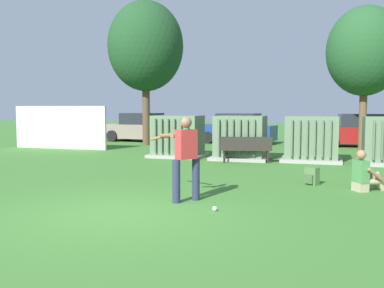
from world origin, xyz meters
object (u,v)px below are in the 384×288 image
(sports_ball, at_px, (215,209))
(transformer_west, at_px, (178,137))
(park_bench, at_px, (246,147))
(parked_car_left_of_center, at_px, (236,129))
(backpack, at_px, (312,176))
(transformer_mid_west, at_px, (240,138))
(batter, at_px, (185,154))
(seated_spectator, at_px, (364,175))
(parked_car_leftmost, at_px, (140,128))
(parked_car_right_of_center, at_px, (359,131))
(transformer_mid_east, at_px, (312,139))

(sports_ball, bearing_deg, transformer_west, 113.52)
(transformer_west, xyz_separation_m, park_bench, (2.87, -1.02, -0.25))
(transformer_west, bearing_deg, parked_car_left_of_center, 82.78)
(park_bench, height_order, backpack, park_bench)
(transformer_mid_west, xyz_separation_m, batter, (0.27, -7.46, 0.19))
(transformer_mid_west, relative_size, seated_spectator, 2.18)
(batter, bearing_deg, sports_ball, -39.54)
(transformer_west, xyz_separation_m, seated_spectator, (6.40, -5.31, -0.41))
(parked_car_leftmost, xyz_separation_m, parked_car_right_of_center, (11.74, 0.08, 0.00))
(parked_car_leftmost, bearing_deg, parked_car_right_of_center, 0.39)
(transformer_mid_east, relative_size, parked_car_leftmost, 0.49)
(seated_spectator, height_order, parked_car_right_of_center, parked_car_right_of_center)
(batter, relative_size, seated_spectator, 1.81)
(sports_ball, bearing_deg, transformer_mid_east, 79.96)
(transformer_west, distance_m, parked_car_leftmost, 8.24)
(batter, bearing_deg, seated_spectator, 31.75)
(batter, distance_m, parked_car_right_of_center, 15.08)
(parked_car_right_of_center, bearing_deg, parked_car_left_of_center, 177.92)
(transformer_mid_east, xyz_separation_m, park_bench, (-2.18, -1.11, -0.25))
(seated_spectator, relative_size, parked_car_leftmost, 0.22)
(transformer_west, height_order, seated_spectator, transformer_west)
(transformer_mid_east, bearing_deg, batter, -106.61)
(transformer_mid_east, xyz_separation_m, parked_car_leftmost, (-9.70, 6.72, -0.04))
(transformer_mid_east, distance_m, parked_car_leftmost, 11.80)
(transformer_west, height_order, parked_car_right_of_center, same)
(transformer_mid_west, distance_m, parked_car_left_of_center, 7.38)
(backpack, xyz_separation_m, parked_car_left_of_center, (-4.32, 11.94, 0.54))
(backpack, xyz_separation_m, parked_car_right_of_center, (1.88, 11.71, 0.54))
(sports_ball, distance_m, parked_car_left_of_center, 15.58)
(transformer_west, relative_size, backpack, 4.77)
(transformer_mid_west, height_order, parked_car_left_of_center, same)
(park_bench, height_order, seated_spectator, seated_spectator)
(transformer_west, relative_size, batter, 1.21)
(transformer_west, height_order, sports_ball, transformer_west)
(parked_car_left_of_center, xyz_separation_m, parked_car_right_of_center, (6.19, -0.22, 0.00))
(transformer_west, bearing_deg, backpack, -42.77)
(parked_car_right_of_center, bearing_deg, backpack, -99.11)
(transformer_mid_west, height_order, batter, batter)
(sports_ball, bearing_deg, backpack, 64.26)
(sports_ball, height_order, seated_spectator, seated_spectator)
(batter, relative_size, parked_car_leftmost, 0.40)
(backpack, bearing_deg, transformer_west, 137.23)
(park_bench, xyz_separation_m, seated_spectator, (3.53, -4.29, -0.16))
(transformer_west, bearing_deg, transformer_mid_east, 1.01)
(transformer_west, xyz_separation_m, batter, (2.77, -7.56, 0.19))
(park_bench, bearing_deg, transformer_mid_east, 27.07)
(transformer_mid_east, distance_m, sports_ball, 8.48)
(park_bench, height_order, parked_car_left_of_center, parked_car_left_of_center)
(parked_car_leftmost, bearing_deg, sports_ball, -61.30)
(park_bench, bearing_deg, seated_spectator, -50.54)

